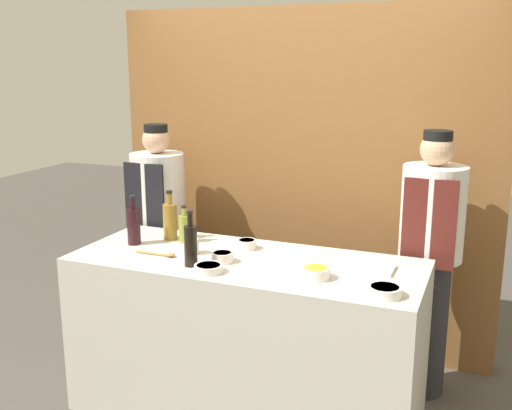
{
  "coord_description": "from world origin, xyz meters",
  "views": [
    {
      "loc": [
        1.26,
        -2.95,
        2.03
      ],
      "look_at": [
        0.0,
        0.16,
        1.23
      ],
      "focal_mm": 42.0,
      "sensor_mm": 36.0,
      "label": 1
    }
  ],
  "objects_px": {
    "sauce_bowl_orange": "(222,257)",
    "bottle_wine": "(134,225)",
    "cutting_board": "(365,267)",
    "bottle_soy": "(191,244)",
    "chef_left": "(159,229)",
    "chef_right": "(430,257)",
    "sauce_bowl_purple": "(385,291)",
    "sauce_bowl_green": "(209,268)",
    "wooden_spoon": "(161,254)",
    "sauce_bowl_brown": "(247,244)",
    "bottle_vinegar": "(170,220)",
    "bottle_oil": "(184,228)",
    "sauce_bowl_yellow": "(316,272)",
    "cup_steel": "(191,246)"
  },
  "relations": [
    {
      "from": "bottle_soy",
      "to": "wooden_spoon",
      "type": "xyz_separation_m",
      "value": [
        -0.24,
        0.08,
        -0.11
      ]
    },
    {
      "from": "sauce_bowl_brown",
      "to": "cutting_board",
      "type": "height_order",
      "value": "sauce_bowl_brown"
    },
    {
      "from": "sauce_bowl_green",
      "to": "sauce_bowl_yellow",
      "type": "bearing_deg",
      "value": 13.02
    },
    {
      "from": "cutting_board",
      "to": "bottle_soy",
      "type": "xyz_separation_m",
      "value": [
        -0.89,
        -0.3,
        0.11
      ]
    },
    {
      "from": "sauce_bowl_brown",
      "to": "wooden_spoon",
      "type": "relative_size",
      "value": 0.45
    },
    {
      "from": "bottle_wine",
      "to": "wooden_spoon",
      "type": "relative_size",
      "value": 1.2
    },
    {
      "from": "sauce_bowl_brown",
      "to": "bottle_oil",
      "type": "height_order",
      "value": "bottle_oil"
    },
    {
      "from": "cup_steel",
      "to": "chef_right",
      "type": "height_order",
      "value": "chef_right"
    },
    {
      "from": "sauce_bowl_brown",
      "to": "cup_steel",
      "type": "bearing_deg",
      "value": -141.81
    },
    {
      "from": "sauce_bowl_brown",
      "to": "bottle_soy",
      "type": "xyz_separation_m",
      "value": [
        -0.16,
        -0.39,
        0.09
      ]
    },
    {
      "from": "cutting_board",
      "to": "bottle_wine",
      "type": "height_order",
      "value": "bottle_wine"
    },
    {
      "from": "bottle_wine",
      "to": "cup_steel",
      "type": "distance_m",
      "value": 0.42
    },
    {
      "from": "sauce_bowl_orange",
      "to": "bottle_wine",
      "type": "height_order",
      "value": "bottle_wine"
    },
    {
      "from": "sauce_bowl_green",
      "to": "sauce_bowl_purple",
      "type": "bearing_deg",
      "value": 1.09
    },
    {
      "from": "chef_left",
      "to": "bottle_vinegar",
      "type": "bearing_deg",
      "value": -51.41
    },
    {
      "from": "sauce_bowl_orange",
      "to": "bottle_wine",
      "type": "xyz_separation_m",
      "value": [
        -0.64,
        0.11,
        0.09
      ]
    },
    {
      "from": "sauce_bowl_orange",
      "to": "sauce_bowl_brown",
      "type": "bearing_deg",
      "value": 83.39
    },
    {
      "from": "sauce_bowl_brown",
      "to": "wooden_spoon",
      "type": "distance_m",
      "value": 0.51
    },
    {
      "from": "sauce_bowl_orange",
      "to": "sauce_bowl_brown",
      "type": "distance_m",
      "value": 0.28
    },
    {
      "from": "sauce_bowl_purple",
      "to": "bottle_vinegar",
      "type": "height_order",
      "value": "bottle_vinegar"
    },
    {
      "from": "cutting_board",
      "to": "wooden_spoon",
      "type": "xyz_separation_m",
      "value": [
        -1.13,
        -0.22,
        0.0
      ]
    },
    {
      "from": "sauce_bowl_purple",
      "to": "sauce_bowl_orange",
      "type": "height_order",
      "value": "sauce_bowl_orange"
    },
    {
      "from": "sauce_bowl_brown",
      "to": "bottle_oil",
      "type": "distance_m",
      "value": 0.41
    },
    {
      "from": "chef_right",
      "to": "sauce_bowl_green",
      "type": "bearing_deg",
      "value": -139.21
    },
    {
      "from": "sauce_bowl_green",
      "to": "bottle_wine",
      "type": "distance_m",
      "value": 0.71
    },
    {
      "from": "sauce_bowl_green",
      "to": "cutting_board",
      "type": "xyz_separation_m",
      "value": [
        0.76,
        0.36,
        -0.01
      ]
    },
    {
      "from": "wooden_spoon",
      "to": "bottle_oil",
      "type": "bearing_deg",
      "value": 91.38
    },
    {
      "from": "sauce_bowl_yellow",
      "to": "sauce_bowl_brown",
      "type": "height_order",
      "value": "sauce_bowl_yellow"
    },
    {
      "from": "cutting_board",
      "to": "bottle_soy",
      "type": "distance_m",
      "value": 0.95
    },
    {
      "from": "sauce_bowl_brown",
      "to": "wooden_spoon",
      "type": "height_order",
      "value": "sauce_bowl_brown"
    },
    {
      "from": "sauce_bowl_yellow",
      "to": "bottle_soy",
      "type": "distance_m",
      "value": 0.69
    },
    {
      "from": "chef_left",
      "to": "chef_right",
      "type": "height_order",
      "value": "chef_right"
    },
    {
      "from": "sauce_bowl_yellow",
      "to": "bottle_soy",
      "type": "xyz_separation_m",
      "value": [
        -0.69,
        -0.07,
        0.09
      ]
    },
    {
      "from": "sauce_bowl_yellow",
      "to": "bottle_soy",
      "type": "bearing_deg",
      "value": -174.3
    },
    {
      "from": "sauce_bowl_brown",
      "to": "bottle_vinegar",
      "type": "bearing_deg",
      "value": 178.96
    },
    {
      "from": "sauce_bowl_orange",
      "to": "bottle_oil",
      "type": "distance_m",
      "value": 0.46
    },
    {
      "from": "sauce_bowl_green",
      "to": "wooden_spoon",
      "type": "height_order",
      "value": "sauce_bowl_green"
    },
    {
      "from": "sauce_bowl_brown",
      "to": "bottle_wine",
      "type": "bearing_deg",
      "value": -166.09
    },
    {
      "from": "sauce_bowl_green",
      "to": "bottle_oil",
      "type": "height_order",
      "value": "bottle_oil"
    },
    {
      "from": "sauce_bowl_yellow",
      "to": "bottle_vinegar",
      "type": "height_order",
      "value": "bottle_vinegar"
    },
    {
      "from": "wooden_spoon",
      "to": "chef_right",
      "type": "height_order",
      "value": "chef_right"
    },
    {
      "from": "bottle_wine",
      "to": "sauce_bowl_orange",
      "type": "bearing_deg",
      "value": -9.4
    },
    {
      "from": "sauce_bowl_orange",
      "to": "wooden_spoon",
      "type": "bearing_deg",
      "value": -174.67
    },
    {
      "from": "sauce_bowl_orange",
      "to": "bottle_vinegar",
      "type": "xyz_separation_m",
      "value": [
        -0.49,
        0.28,
        0.09
      ]
    },
    {
      "from": "sauce_bowl_purple",
      "to": "cup_steel",
      "type": "bearing_deg",
      "value": 168.8
    },
    {
      "from": "sauce_bowl_brown",
      "to": "wooden_spoon",
      "type": "bearing_deg",
      "value": -142.52
    },
    {
      "from": "sauce_bowl_green",
      "to": "bottle_soy",
      "type": "height_order",
      "value": "bottle_soy"
    },
    {
      "from": "bottle_oil",
      "to": "chef_right",
      "type": "xyz_separation_m",
      "value": [
        1.42,
        0.46,
        -0.15
      ]
    },
    {
      "from": "sauce_bowl_purple",
      "to": "sauce_bowl_green",
      "type": "relative_size",
      "value": 1.07
    },
    {
      "from": "cutting_board",
      "to": "bottle_vinegar",
      "type": "distance_m",
      "value": 1.26
    }
  ]
}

